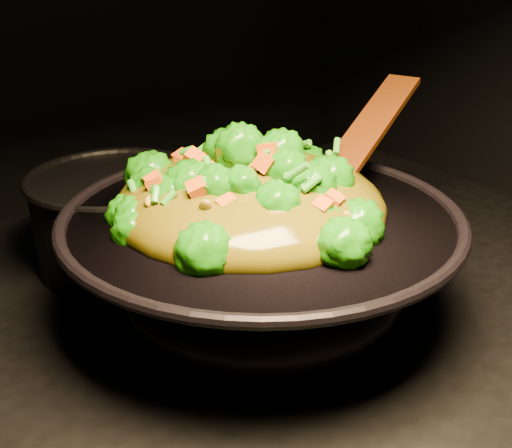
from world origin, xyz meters
TOP-DOWN VIEW (x-y plane):
  - wok at (0.01, -0.01)m, footprint 0.47×0.47m
  - stir_fry at (0.01, 0.01)m, footprint 0.40×0.40m
  - spatula at (0.18, 0.01)m, footprint 0.28×0.14m
  - back_pot at (-0.06, 0.21)m, footprint 0.30×0.30m

SIDE VIEW (x-z plane):
  - wok at x=0.01m, z-range 0.90..1.03m
  - back_pot at x=-0.06m, z-range 0.90..1.03m
  - spatula at x=0.18m, z-range 1.02..1.14m
  - stir_fry at x=0.01m, z-range 1.03..1.13m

